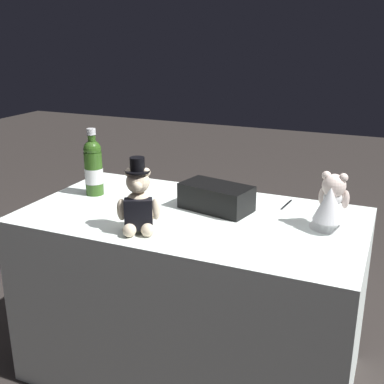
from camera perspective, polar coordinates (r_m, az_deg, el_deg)
ground_plane at (r=2.47m, az=-0.00°, el=-20.03°), size 12.00×12.00×0.00m
reception_table at (r=2.25m, az=-0.00°, el=-12.09°), size 1.45×0.79×0.79m
teddy_bear_groom at (r=1.88m, az=-6.31°, el=-1.46°), size 0.16×0.16×0.29m
teddy_bear_bride at (r=1.97m, az=16.09°, el=-1.46°), size 0.16×0.20×0.23m
champagne_bottle at (r=2.33m, az=-11.52°, el=2.92°), size 0.09×0.09×0.32m
signing_pen at (r=2.21m, az=11.02°, el=-1.50°), size 0.02×0.14×0.01m
gift_case_black at (r=2.11m, az=2.87°, el=-0.62°), size 0.33×0.23×0.11m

